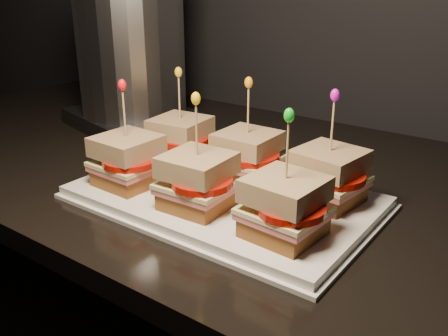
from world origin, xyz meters
The scene contains 47 objects.
platter centered at (-0.31, 1.51, 0.92)m, with size 0.42×0.26×0.02m, color white.
platter_rim centered at (-0.31, 1.51, 0.91)m, with size 0.43×0.27×0.01m, color white.
sandwich_0_bread_bot centered at (-0.44, 1.57, 0.94)m, with size 0.08×0.08×0.02m, color brown.
sandwich_0_ham centered at (-0.44, 1.57, 0.95)m, with size 0.09×0.09×0.01m, color #CE5F5C.
sandwich_0_cheese centered at (-0.44, 1.57, 0.96)m, with size 0.09×0.09×0.01m, color beige.
sandwich_0_tomato centered at (-0.43, 1.57, 0.97)m, with size 0.08×0.08×0.01m, color #AB1207.
sandwich_0_bread_top centered at (-0.44, 1.57, 0.99)m, with size 0.08×0.08×0.03m, color #64300C.
sandwich_0_pick centered at (-0.44, 1.57, 1.03)m, with size 0.00×0.00×0.09m, color tan.
sandwich_0_frill centered at (-0.44, 1.57, 1.08)m, with size 0.01×0.01×0.02m, color yellow.
sandwich_1_bread_bot centered at (-0.31, 1.57, 0.94)m, with size 0.08×0.08×0.02m, color brown.
sandwich_1_ham centered at (-0.31, 1.57, 0.95)m, with size 0.09×0.09×0.01m, color #CE5F5C.
sandwich_1_cheese centered at (-0.31, 1.57, 0.96)m, with size 0.09×0.09×0.01m, color beige.
sandwich_1_tomato centered at (-0.30, 1.57, 0.97)m, with size 0.08×0.08×0.01m, color #AB1207.
sandwich_1_bread_top centered at (-0.31, 1.57, 0.99)m, with size 0.08×0.08×0.03m, color #64300C.
sandwich_1_pick centered at (-0.31, 1.57, 1.03)m, with size 0.00×0.00×0.09m, color tan.
sandwich_1_frill centered at (-0.31, 1.57, 1.08)m, with size 0.01×0.01×0.02m, color orange.
sandwich_2_bread_bot centered at (-0.18, 1.57, 0.94)m, with size 0.08×0.08×0.02m, color brown.
sandwich_2_ham centered at (-0.18, 1.57, 0.95)m, with size 0.09×0.09×0.01m, color #CE5F5C.
sandwich_2_cheese centered at (-0.18, 1.57, 0.96)m, with size 0.09×0.09×0.01m, color beige.
sandwich_2_tomato centered at (-0.17, 1.57, 0.97)m, with size 0.08×0.08×0.01m, color #AB1207.
sandwich_2_bread_top centered at (-0.18, 1.57, 0.99)m, with size 0.08×0.08×0.03m, color #64300C.
sandwich_2_pick centered at (-0.18, 1.57, 1.03)m, with size 0.00×0.00×0.09m, color tan.
sandwich_2_frill centered at (-0.18, 1.57, 1.08)m, with size 0.01×0.01×0.02m, color #D811B7.
sandwich_3_bread_bot centered at (-0.44, 1.45, 0.94)m, with size 0.08×0.08×0.02m, color brown.
sandwich_3_ham centered at (-0.44, 1.45, 0.95)m, with size 0.09×0.09×0.01m, color #CE5F5C.
sandwich_3_cheese centered at (-0.44, 1.45, 0.96)m, with size 0.09×0.09×0.01m, color beige.
sandwich_3_tomato centered at (-0.43, 1.45, 0.97)m, with size 0.08×0.08×0.01m, color #AB1207.
sandwich_3_bread_top centered at (-0.44, 1.45, 0.99)m, with size 0.08×0.08×0.03m, color #64300C.
sandwich_3_pick centered at (-0.44, 1.45, 1.03)m, with size 0.00×0.00×0.09m, color tan.
sandwich_3_frill centered at (-0.44, 1.45, 1.08)m, with size 0.01×0.01×0.02m, color red.
sandwich_4_bread_bot centered at (-0.31, 1.45, 0.94)m, with size 0.08×0.08×0.02m, color brown.
sandwich_4_ham centered at (-0.31, 1.45, 0.95)m, with size 0.09×0.09×0.01m, color #CE5F5C.
sandwich_4_cheese centered at (-0.31, 1.45, 0.96)m, with size 0.09×0.09×0.01m, color beige.
sandwich_4_tomato centered at (-0.30, 1.45, 0.97)m, with size 0.08×0.08×0.01m, color #AB1207.
sandwich_4_bread_top centered at (-0.31, 1.45, 0.99)m, with size 0.08×0.08×0.03m, color #64300C.
sandwich_4_pick centered at (-0.31, 1.45, 1.03)m, with size 0.00×0.00×0.09m, color tan.
sandwich_4_frill centered at (-0.31, 1.45, 1.08)m, with size 0.01×0.01×0.02m, color #F9B60E.
sandwich_5_bread_bot centered at (-0.18, 1.45, 0.94)m, with size 0.08×0.08×0.02m, color brown.
sandwich_5_ham centered at (-0.18, 1.45, 0.95)m, with size 0.09×0.09×0.01m, color #CE5F5C.
sandwich_5_cheese centered at (-0.18, 1.45, 0.96)m, with size 0.09×0.09×0.01m, color beige.
sandwich_5_tomato centered at (-0.17, 1.45, 0.97)m, with size 0.08×0.08×0.01m, color #AB1207.
sandwich_5_bread_top centered at (-0.18, 1.45, 0.99)m, with size 0.08×0.08×0.03m, color #64300C.
sandwich_5_pick centered at (-0.18, 1.45, 1.03)m, with size 0.00×0.00×0.09m, color tan.
sandwich_5_frill centered at (-0.18, 1.45, 1.08)m, with size 0.01×0.01×0.02m, color #13B41C.
appliance_base centered at (-0.69, 1.71, 0.92)m, with size 0.26×0.22×0.03m, color #262628.
appliance_body centered at (-0.69, 1.71, 1.08)m, with size 0.22×0.22×0.29m, color silver.
appliance centered at (-0.69, 1.71, 1.08)m, with size 0.26×0.22×0.34m, color silver, non-canonical shape.
Camera 1 is at (0.08, 0.98, 1.22)m, focal length 40.00 mm.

